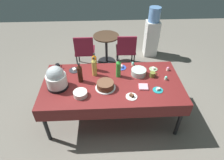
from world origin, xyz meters
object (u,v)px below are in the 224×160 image
object	(u,v)px
soda_bottle_orange_juice	(94,62)
maroon_chair_right	(126,49)
cupcake_cocoa	(62,70)
soda_bottle_cola	(80,73)
glass_salad_bowl	(139,72)
maroon_chair_left	(85,50)
water_cooler	(152,34)
ceramic_snack_bowl	(80,94)
cupcake_vanilla	(133,64)
dessert_plate_white	(132,96)
cupcake_mint	(166,78)
dessert_plate_sage	(153,69)
soda_bottle_lime_soda	(118,68)
slow_cooker	(56,78)
dessert_plate_teal	(158,90)
coffee_mug_olive	(153,75)
dessert_plate_charcoal	(74,70)
potluck_table	(112,85)
frosted_layer_cake	(105,85)
cupcake_lemon	(168,69)
coffee_mug_black	(58,66)
soda_bottle_ginger_ale	(94,67)
round_cafe_table	(106,44)

from	to	relation	value
soda_bottle_orange_juice	maroon_chair_right	xyz separation A→B (m)	(0.67, 1.16, -0.41)
cupcake_cocoa	soda_bottle_cola	bearing A→B (deg)	-38.36
glass_salad_bowl	maroon_chair_left	xyz separation A→B (m)	(-1.00, 1.32, -0.31)
cupcake_cocoa	water_cooler	world-z (taller)	water_cooler
ceramic_snack_bowl	cupcake_cocoa	xyz separation A→B (m)	(-0.36, 0.60, -0.01)
cupcake_vanilla	soda_bottle_orange_juice	size ratio (longest dim) A/B	0.21
cupcake_cocoa	soda_bottle_cola	xyz separation A→B (m)	(0.33, -0.26, 0.13)
dessert_plate_white	cupcake_vanilla	xyz separation A→B (m)	(0.13, 0.80, 0.02)
water_cooler	maroon_chair_left	bearing A→B (deg)	-161.37
cupcake_mint	dessert_plate_sage	bearing A→B (deg)	114.96
water_cooler	soda_bottle_orange_juice	bearing A→B (deg)	-128.86
soda_bottle_lime_soda	maroon_chair_left	world-z (taller)	soda_bottle_lime_soda
slow_cooker	dessert_plate_teal	xyz separation A→B (m)	(1.51, -0.15, -0.16)
ceramic_snack_bowl	soda_bottle_orange_juice	size ratio (longest dim) A/B	0.62
cupcake_cocoa	coffee_mug_olive	world-z (taller)	coffee_mug_olive
dessert_plate_teal	soda_bottle_cola	size ratio (longest dim) A/B	0.46
dessert_plate_sage	dessert_plate_charcoal	bearing A→B (deg)	178.52
potluck_table	dessert_plate_white	xyz separation A→B (m)	(0.27, -0.34, 0.07)
maroon_chair_left	frosted_layer_cake	bearing A→B (deg)	-74.87
potluck_table	coffee_mug_olive	xyz separation A→B (m)	(0.67, 0.12, 0.10)
glass_salad_bowl	ceramic_snack_bowl	size ratio (longest dim) A/B	1.22
cupcake_mint	cupcake_lemon	bearing A→B (deg)	67.50
soda_bottle_cola	coffee_mug_black	bearing A→B (deg)	138.43
slow_cooker	dessert_plate_white	xyz separation A→B (m)	(1.10, -0.27, -0.16)
potluck_table	dessert_plate_sage	size ratio (longest dim) A/B	15.18
slow_cooker	cupcake_cocoa	bearing A→B (deg)	89.68
dessert_plate_teal	cupcake_mint	world-z (taller)	cupcake_mint
dessert_plate_charcoal	water_cooler	world-z (taller)	water_cooler
slow_cooker	maroon_chair_left	bearing A→B (deg)	79.94
dessert_plate_sage	frosted_layer_cake	bearing A→B (deg)	-151.82
potluck_table	maroon_chair_right	xyz separation A→B (m)	(0.40, 1.51, -0.20)
soda_bottle_ginger_ale	maroon_chair_right	xyz separation A→B (m)	(0.68, 1.30, -0.42)
frosted_layer_cake	dessert_plate_sage	world-z (taller)	frosted_layer_cake
frosted_layer_cake	cupcake_mint	xyz separation A→B (m)	(0.97, 0.16, -0.02)
ceramic_snack_bowl	cupcake_lemon	world-z (taller)	ceramic_snack_bowl
ceramic_snack_bowl	dessert_plate_charcoal	size ratio (longest dim) A/B	1.10
soda_bottle_lime_soda	coffee_mug_black	bearing A→B (deg)	165.34
cupcake_vanilla	soda_bottle_cola	bearing A→B (deg)	-155.46
soda_bottle_cola	coffee_mug_olive	bearing A→B (deg)	3.06
potluck_table	maroon_chair_left	xyz separation A→B (m)	(-0.55, 1.51, -0.20)
glass_salad_bowl	soda_bottle_lime_soda	world-z (taller)	soda_bottle_lime_soda
dessert_plate_sage	cupcake_cocoa	distance (m)	1.56
dessert_plate_white	soda_bottle_orange_juice	xyz separation A→B (m)	(-0.54, 0.70, 0.14)
dessert_plate_sage	maroon_chair_right	xyz separation A→B (m)	(-0.33, 1.19, -0.27)
cupcake_lemon	coffee_mug_olive	xyz separation A→B (m)	(-0.30, -0.16, 0.01)
dessert_plate_sage	maroon_chair_left	world-z (taller)	maroon_chair_left
cupcake_mint	coffee_mug_olive	size ratio (longest dim) A/B	0.53
cupcake_lemon	soda_bottle_orange_juice	bearing A→B (deg)	176.58
glass_salad_bowl	round_cafe_table	bearing A→B (deg)	107.90
potluck_table	cupcake_mint	bearing A→B (deg)	2.04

